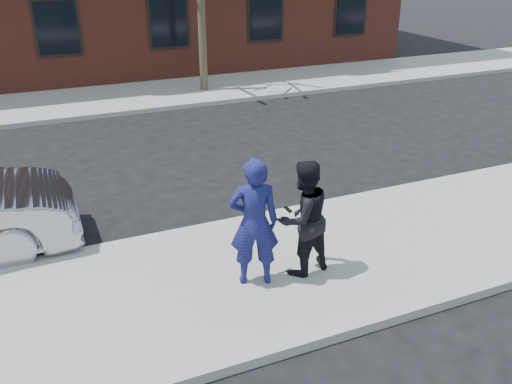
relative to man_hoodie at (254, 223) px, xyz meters
name	(u,v)px	position (x,y,z in m)	size (l,w,h in m)	color
ground	(150,296)	(-1.50, 0.44, -1.14)	(100.00, 100.00, 0.00)	black
near_sidewalk	(153,301)	(-1.50, 0.19, -1.06)	(50.00, 3.50, 0.15)	gray
near_curb	(129,243)	(-1.50, 1.99, -1.06)	(50.00, 0.10, 0.15)	#999691
far_sidewalk	(69,103)	(-1.50, 11.69, -1.06)	(50.00, 3.50, 0.15)	gray
far_curb	(75,119)	(-1.50, 9.89, -1.06)	(50.00, 0.10, 0.15)	#999691
man_hoodie	(254,223)	(0.00, 0.00, 0.00)	(0.83, 0.67, 1.97)	navy
man_peacoat	(303,218)	(0.78, -0.02, -0.08)	(1.00, 0.84, 1.82)	black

